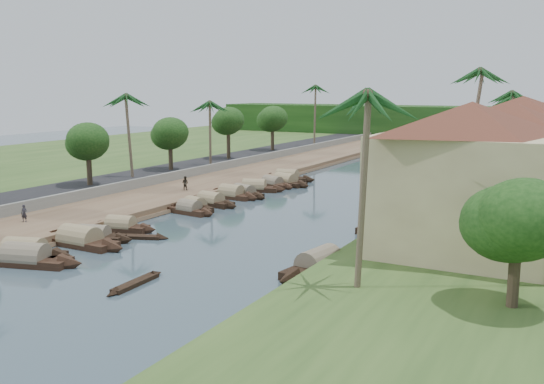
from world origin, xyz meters
The scene contains 46 objects.
ground centered at (0.00, 0.00, 0.00)m, with size 220.00×220.00×0.00m, color #374953.
left_bank centered at (-16.00, 20.00, 0.40)m, with size 10.00×180.00×0.80m, color brown.
right_bank centered at (19.00, 20.00, 0.60)m, with size 16.00×180.00×1.20m, color #2B471C.
road centered at (-24.50, 20.00, 0.70)m, with size 8.00×180.00×1.40m, color black.
retaining_wall centered at (-20.20, 20.00, 1.35)m, with size 0.40×180.00×1.10m, color slate.
far_left_fill centered at (-51.00, 20.00, 0.68)m, with size 45.00×220.00×1.35m, color #2B471C.
treeline centered at (0.00, 100.00, 4.00)m, with size 120.00×14.00×8.00m.
bridge centered at (0.00, 72.00, 1.72)m, with size 28.00×4.00×2.40m.
building_near centered at (18.99, -2.00, 6.38)m, with size 14.85×14.85×10.20m.
building_mid centered at (19.99, 14.00, 6.13)m, with size 14.11×14.11×9.70m.
building_far centered at (18.99, 28.00, 6.38)m, with size 15.59×15.59×10.20m.
sampan_0 centered at (-8.45, -14.39, 0.42)m, with size 9.07×4.11×2.33m.
sampan_1 centered at (-9.66, -13.51, 0.42)m, with size 8.32×4.17×2.40m.
sampan_2 centered at (-9.01, -8.79, 0.42)m, with size 9.32×2.27×2.42m.
sampan_3 centered at (-9.01, -7.28, 0.41)m, with size 7.11×3.25×1.92m.
sampan_4 centered at (-9.50, -3.58, 0.41)m, with size 6.97×3.02×1.98m.
sampan_5 centered at (-9.05, 6.75, 0.41)m, with size 6.28×3.45×2.00m.
sampan_6 centered at (-8.65, 5.32, 0.41)m, with size 6.53×2.34×1.95m.
sampan_7 centered at (-9.21, 9.94, 0.41)m, with size 7.79×3.03×2.05m.
sampan_8 centered at (-9.50, 14.49, 0.42)m, with size 7.48×2.36×2.28m.
sampan_9 centered at (-8.91, 16.20, 0.41)m, with size 7.64×4.00×1.96m.
sampan_10 centered at (-9.48, 19.62, 0.42)m, with size 8.02×4.07×2.18m.
sampan_11 centered at (-8.26, 25.50, 0.42)m, with size 8.20×3.88×2.30m.
sampan_12 centered at (-9.21, 23.78, 0.41)m, with size 7.76×4.08×1.90m.
sampan_13 centered at (-9.81, 29.03, 0.42)m, with size 8.32×2.29×2.25m.
sampan_14 centered at (10.17, -5.90, 0.42)m, with size 3.10×9.60×2.28m.
sampan_15 centered at (9.91, 7.52, 0.41)m, with size 2.53×7.43×1.99m.
sampan_16 centered at (10.13, 22.15, 0.42)m, with size 4.55×9.27×2.24m.
canoe_0 centered at (1.26, -14.23, 0.10)m, with size 0.89×5.48×0.72m.
canoe_1 centered at (-6.67, -4.90, 0.10)m, with size 5.56×2.85×0.91m.
canoe_2 centered at (-8.12, 15.78, 0.10)m, with size 4.72×0.90×0.68m.
palm_0 centered at (15.00, -11.33, 11.68)m, with size 3.20×3.20×12.30m.
palm_1 centered at (16.00, 6.48, 10.09)m, with size 3.20×3.20×10.63m.
palm_2 centered at (15.00, 19.61, 13.56)m, with size 3.20×3.20×14.25m.
palm_3 centered at (16.00, 36.67, 11.41)m, with size 3.20×3.20×12.00m.
palm_5 centered at (-24.00, 14.57, 11.07)m, with size 3.20×3.20×11.45m.
palm_6 centered at (-22.00, 28.98, 9.99)m, with size 3.20×3.20×10.34m.
palm_7 centered at (14.00, 55.20, 10.52)m, with size 3.20×3.20×11.09m.
palm_8 centered at (-20.50, 61.69, 12.24)m, with size 3.20×3.20×12.67m.
tree_2 centered at (-24.00, 7.55, 6.21)m, with size 4.73×4.73×6.84m.
tree_3 centered at (-24.00, 22.43, 6.13)m, with size 4.81×4.81×6.78m.
tree_4 centered at (-24.00, 36.99, 7.07)m, with size 4.74×4.74×7.72m.
tree_5 centered at (-24.00, 51.48, 6.75)m, with size 5.04×5.04×7.51m.
tree_7 centered at (23.00, -10.52, 5.62)m, with size 4.84×4.84×6.48m.
person_near centered at (-16.95, -7.36, 1.55)m, with size 0.55×0.36×1.51m, color #27262D.
person_far centered at (-14.53, 12.70, 1.60)m, with size 0.78×0.60×1.60m, color #2B271E.
Camera 1 is at (26.09, -42.41, 12.28)m, focal length 40.00 mm.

